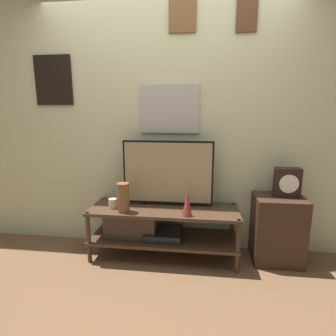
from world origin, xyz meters
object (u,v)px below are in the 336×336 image
(vase_tall_ceramic, at_px, (123,198))
(vase_slim_bronze, at_px, (187,204))
(television, at_px, (168,173))
(mantel_clock, at_px, (287,182))
(candle_jar, at_px, (113,203))

(vase_tall_ceramic, bearing_deg, vase_slim_bronze, -2.70)
(television, relative_size, vase_tall_ceramic, 3.23)
(vase_slim_bronze, bearing_deg, television, 128.10)
(television, relative_size, vase_slim_bronze, 4.05)
(vase_tall_ceramic, distance_m, mantel_clock, 1.55)
(vase_tall_ceramic, relative_size, mantel_clock, 1.01)
(vase_tall_ceramic, xyz_separation_m, vase_slim_bronze, (0.60, -0.03, -0.03))
(mantel_clock, bearing_deg, television, 178.29)
(vase_tall_ceramic, bearing_deg, mantel_clock, 7.72)
(vase_slim_bronze, bearing_deg, mantel_clock, 14.31)
(television, relative_size, candle_jar, 9.65)
(vase_tall_ceramic, bearing_deg, television, 31.54)
(television, bearing_deg, vase_slim_bronze, -51.90)
(candle_jar, bearing_deg, vase_slim_bronze, -8.75)
(vase_tall_ceramic, distance_m, candle_jar, 0.19)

